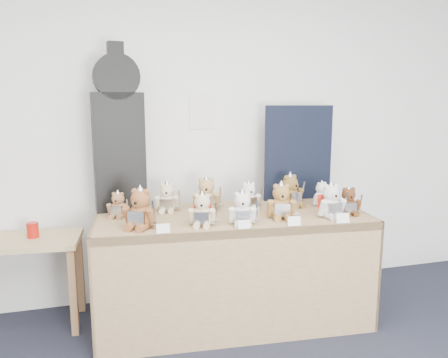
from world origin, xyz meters
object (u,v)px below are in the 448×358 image
object	(u,v)px
teddy_front_right	(281,203)
teddy_back_centre_left	(206,195)
side_table	(22,255)
red_cup	(33,230)
teddy_back_left	(167,198)
guitar_case	(119,131)
teddy_front_far_left	(140,210)
teddy_front_end	(348,202)
teddy_back_centre_right	(249,197)
teddy_front_centre	(242,210)
display_table	(234,240)
teddy_back_right	(290,192)
teddy_front_left	(202,211)
teddy_back_far_left	(118,206)
teddy_back_end	(322,195)
teddy_front_far_right	(331,202)

from	to	relation	value
teddy_front_right	teddy_back_centre_left	size ratio (longest dim) A/B	1.00
teddy_back_centre_left	side_table	bearing A→B (deg)	-172.14
red_cup	teddy_back_centre_left	distance (m)	1.30
teddy_back_left	guitar_case	bearing A→B (deg)	172.11
teddy_front_far_left	teddy_front_end	xyz separation A→B (m)	(1.52, -0.06, -0.03)
teddy_back_centre_right	teddy_front_end	bearing A→B (deg)	-30.19
guitar_case	teddy_back_centre_left	bearing A→B (deg)	-21.95
teddy_front_centre	display_table	bearing A→B (deg)	100.55
teddy_front_end	teddy_back_right	xyz separation A→B (m)	(-0.31, 0.34, 0.02)
red_cup	teddy_front_left	size ratio (longest dim) A/B	0.44
display_table	side_table	bearing A→B (deg)	170.92
display_table	red_cup	bearing A→B (deg)	169.76
teddy_back_far_left	teddy_back_end	bearing A→B (deg)	17.77
teddy_back_right	teddy_back_end	distance (m)	0.26
teddy_back_left	teddy_back_right	bearing A→B (deg)	7.19
side_table	teddy_front_far_left	distance (m)	1.03
guitar_case	display_table	bearing A→B (deg)	-34.48
teddy_back_right	red_cup	bearing A→B (deg)	153.70
display_table	teddy_back_centre_left	size ratio (longest dim) A/B	7.12
teddy_front_far_right	teddy_back_centre_left	xyz separation A→B (m)	(-0.82, 0.45, 0.00)
side_table	teddy_back_far_left	world-z (taller)	teddy_back_far_left
teddy_front_left	teddy_back_end	xyz separation A→B (m)	(1.05, 0.30, -0.01)
teddy_front_far_left	teddy_back_end	xyz separation A→B (m)	(1.46, 0.24, -0.03)
guitar_case	teddy_front_centre	bearing A→B (deg)	-45.58
side_table	teddy_back_end	size ratio (longest dim) A/B	3.88
teddy_front_far_right	teddy_back_far_left	world-z (taller)	teddy_front_far_right
guitar_case	teddy_front_right	size ratio (longest dim) A/B	4.34
teddy_front_end	teddy_front_far_right	bearing A→B (deg)	-157.39
teddy_front_far_right	teddy_back_centre_right	distance (m)	0.63
teddy_back_left	teddy_front_right	bearing A→B (deg)	-15.25
teddy_front_far_right	teddy_back_far_left	bearing A→B (deg)	161.92
teddy_front_left	teddy_front_end	distance (m)	1.11
teddy_back_centre_left	teddy_front_centre	bearing A→B (deg)	-59.56
guitar_case	teddy_back_end	distance (m)	1.67
teddy_back_left	teddy_back_end	xyz separation A→B (m)	(1.22, -0.15, -0.01)
teddy_front_far_left	teddy_back_far_left	size ratio (longest dim) A/B	1.45
teddy_back_centre_left	teddy_back_left	bearing A→B (deg)	-175.40
teddy_front_centre	teddy_front_far_right	distance (m)	0.68
side_table	teddy_back_left	xyz separation A→B (m)	(1.06, -0.08, 0.38)
red_cup	teddy_back_right	world-z (taller)	teddy_back_right
teddy_back_far_left	teddy_front_far_right	bearing A→B (deg)	4.88
teddy_front_far_left	teddy_front_right	distance (m)	0.99
guitar_case	teddy_front_left	size ratio (longest dim) A/B	4.93
teddy_back_centre_right	teddy_back_right	distance (m)	0.35
red_cup	teddy_back_end	bearing A→B (deg)	-6.32
teddy_front_right	teddy_front_end	distance (m)	0.53
guitar_case	teddy_front_right	xyz separation A→B (m)	(1.09, -0.55, -0.50)
teddy_front_left	guitar_case	bearing A→B (deg)	147.97
teddy_back_end	teddy_back_far_left	xyz separation A→B (m)	(-1.59, 0.08, -0.00)
teddy_back_far_left	teddy_back_centre_left	bearing A→B (deg)	22.87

